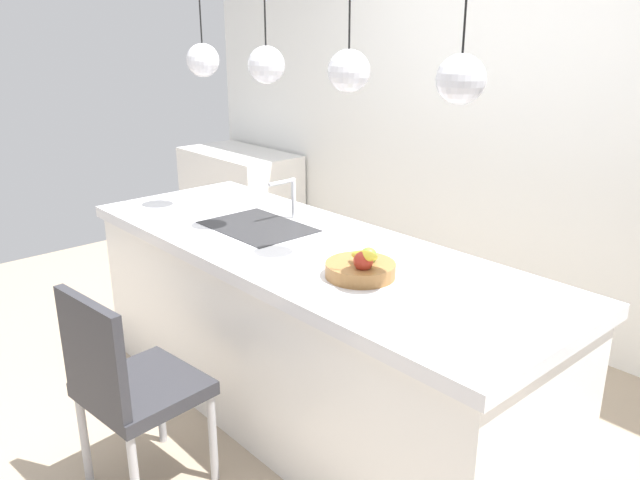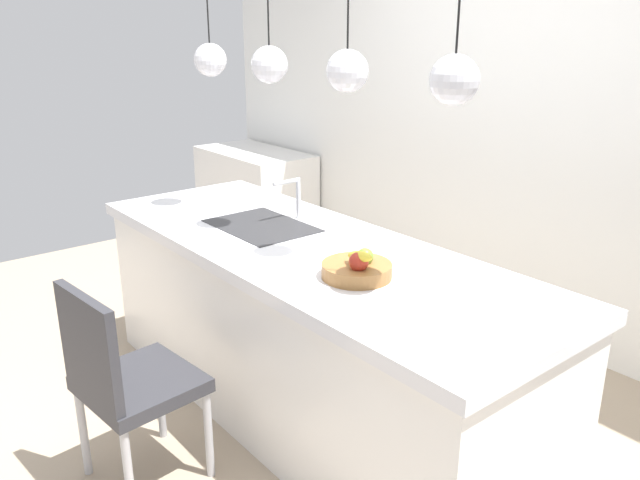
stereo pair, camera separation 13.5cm
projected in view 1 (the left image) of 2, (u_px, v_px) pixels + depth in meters
name	position (u px, v px, depth m)	size (l,w,h in m)	color
floor	(307.00, 408.00, 3.30)	(6.60, 6.60, 0.00)	tan
back_wall	(508.00, 125.00, 3.92)	(6.00, 0.10, 2.60)	white
kitchen_island	(307.00, 330.00, 3.16)	(2.64, 0.93, 0.90)	white
sink_basin	(258.00, 228.00, 3.28)	(0.56, 0.40, 0.02)	#2D2D30
faucet	(290.00, 193.00, 3.37)	(0.02, 0.17, 0.22)	silver
fruit_bowl	(361.00, 267.00, 2.62)	(0.29, 0.29, 0.15)	#9E6B38
side_counter	(240.00, 198.00, 5.67)	(1.10, 0.60, 0.84)	white
chair_near	(127.00, 382.00, 2.57)	(0.50, 0.48, 0.92)	#333338
pendant_light_left	(203.00, 60.00, 3.33)	(0.17, 0.17, 0.77)	silver
pendant_light_center_left	(266.00, 64.00, 2.94)	(0.17, 0.17, 0.77)	silver
pendant_light_center_right	(349.00, 70.00, 2.56)	(0.17, 0.17, 0.77)	silver
pendant_light_right	(461.00, 78.00, 2.17)	(0.17, 0.17, 0.77)	silver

